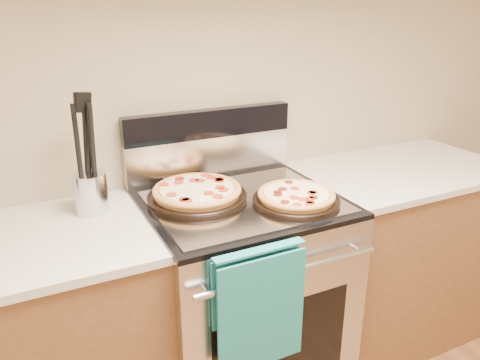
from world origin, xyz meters
name	(u,v)px	position (x,y,z in m)	size (l,w,h in m)	color
wall_back	(205,78)	(0.00, 2.00, 1.35)	(4.00, 4.00, 0.00)	tan
range_body	(241,300)	(0.00, 1.65, 0.45)	(0.76, 0.68, 0.90)	#B7B7BC
oven_window	(281,348)	(0.00, 1.31, 0.45)	(0.56, 0.01, 0.40)	black
cooktop	(241,202)	(0.00, 1.65, 0.91)	(0.76, 0.68, 0.02)	black
backsplash_lower	(210,156)	(0.00, 1.96, 1.01)	(0.76, 0.06, 0.18)	silver
backsplash_upper	(209,123)	(0.00, 1.96, 1.16)	(0.76, 0.06, 0.12)	black
oven_handle	(291,271)	(0.00, 1.27, 0.80)	(0.03, 0.03, 0.70)	silver
dish_towel	(259,306)	(-0.12, 1.27, 0.70)	(0.32, 0.05, 0.42)	#1B748A
foil_sheet	(245,202)	(0.00, 1.62, 0.92)	(0.70, 0.55, 0.01)	gray
cabinet_right	(392,254)	(0.88, 1.68, 0.44)	(1.00, 0.62, 0.88)	brown
countertop_right	(402,170)	(0.88, 1.68, 0.90)	(1.02, 0.64, 0.03)	beige
pepperoni_pizza_back	(197,193)	(-0.16, 1.72, 0.95)	(0.39, 0.39, 0.05)	#C2873B
pepperoni_pizza_front	(296,197)	(0.17, 1.52, 0.95)	(0.33, 0.33, 0.04)	#C2873B
utensil_crock	(91,193)	(-0.54, 1.81, 0.99)	(0.12, 0.12, 0.15)	silver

